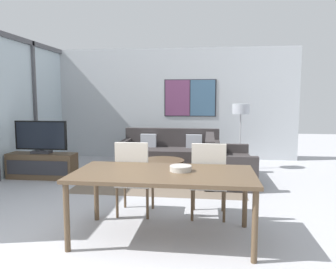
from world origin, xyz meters
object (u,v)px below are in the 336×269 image
(sofa_main, at_px, (171,154))
(sofa_side, at_px, (224,166))
(tv_console, at_px, (42,166))
(dining_chair_left, at_px, (134,175))
(television, at_px, (41,137))
(fruit_bowl, at_px, (181,168))
(floor_lamp, at_px, (241,114))
(coffee_table, at_px, (162,165))
(dining_chair_centre, at_px, (208,177))
(dining_table, at_px, (164,178))

(sofa_main, xyz_separation_m, sofa_side, (1.16, -1.19, -0.00))
(tv_console, xyz_separation_m, dining_chair_left, (2.23, -1.75, 0.30))
(television, height_order, dining_chair_left, television)
(fruit_bowl, height_order, floor_lamp, floor_lamp)
(television, relative_size, fruit_bowl, 4.20)
(television, bearing_deg, coffee_table, 2.22)
(television, bearing_deg, sofa_main, 31.47)
(dining_chair_left, bearing_deg, dining_chair_centre, 0.89)
(sofa_side, bearing_deg, floor_lamp, -19.11)
(dining_table, bearing_deg, fruit_bowl, 21.62)
(tv_console, xyz_separation_m, fruit_bowl, (2.90, -2.34, 0.54))
(dining_table, distance_m, dining_chair_left, 0.83)
(dining_chair_centre, height_order, floor_lamp, floor_lamp)
(tv_console, bearing_deg, sofa_side, 3.96)
(dining_chair_left, distance_m, dining_chair_centre, 0.97)
(sofa_main, relative_size, dining_chair_left, 2.21)
(coffee_table, distance_m, floor_lamp, 2.19)
(tv_console, xyz_separation_m, television, (0.00, 0.00, 0.55))
(dining_table, height_order, fruit_bowl, fruit_bowl)
(floor_lamp, bearing_deg, fruit_bowl, -104.90)
(dining_chair_left, bearing_deg, television, 141.85)
(tv_console, xyz_separation_m, floor_lamp, (3.88, 1.35, 0.97))
(television, relative_size, dining_table, 0.52)
(television, bearing_deg, sofa_side, 3.95)
(television, relative_size, dining_chair_centre, 1.04)
(sofa_main, xyz_separation_m, fruit_bowl, (0.56, -3.77, 0.51))
(television, height_order, sofa_main, television)
(dining_table, bearing_deg, dining_chair_centre, 54.08)
(sofa_main, bearing_deg, fruit_bowl, -81.57)
(television, xyz_separation_m, sofa_side, (3.49, 0.24, -0.52))
(television, relative_size, sofa_side, 0.65)
(tv_console, distance_m, floor_lamp, 4.22)
(fruit_bowl, bearing_deg, sofa_side, 76.97)
(sofa_main, relative_size, sofa_side, 1.39)
(television, bearing_deg, dining_table, -41.56)
(tv_console, bearing_deg, fruit_bowl, -38.87)
(dining_table, bearing_deg, floor_lamp, 72.82)
(dining_table, bearing_deg, sofa_main, 95.62)
(sofa_main, relative_size, coffee_table, 2.65)
(dining_chair_left, bearing_deg, coffee_table, 86.59)
(fruit_bowl, bearing_deg, dining_table, -158.38)
(tv_console, height_order, floor_lamp, floor_lamp)
(sofa_side, relative_size, dining_chair_centre, 1.59)
(sofa_side, bearing_deg, coffee_table, 97.43)
(tv_console, xyz_separation_m, dining_table, (2.72, -2.41, 0.44))
(sofa_main, height_order, dining_table, sofa_main)
(television, height_order, sofa_side, television)
(sofa_side, height_order, fruit_bowl, sofa_side)
(sofa_main, distance_m, floor_lamp, 1.80)
(dining_chair_left, bearing_deg, fruit_bowl, -41.23)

